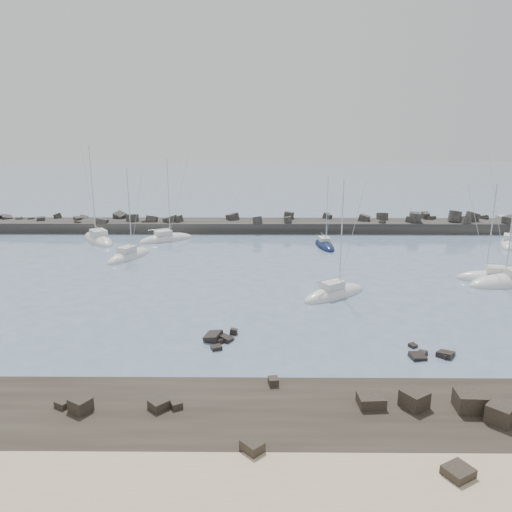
# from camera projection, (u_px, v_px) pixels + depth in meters

# --- Properties ---
(ground) EXTENTS (400.00, 400.00, 0.00)m
(ground) POSITION_uv_depth(u_px,v_px,m) (261.00, 306.00, 52.95)
(ground) COLOR slate
(ground) RESTS_ON ground
(rock_shelf) EXTENTS (140.00, 12.00, 1.93)m
(rock_shelf) POSITION_uv_depth(u_px,v_px,m) (263.00, 429.00, 31.72)
(rock_shelf) COLOR black
(rock_shelf) RESTS_ON ground
(rock_cluster_near) EXTENTS (3.07, 4.10, 1.35)m
(rock_cluster_near) POSITION_uv_depth(u_px,v_px,m) (219.00, 340.00, 44.37)
(rock_cluster_near) COLOR black
(rock_cluster_near) RESTS_ON ground
(rock_cluster_far) EXTENTS (4.14, 3.26, 1.08)m
(rock_cluster_far) POSITION_uv_depth(u_px,v_px,m) (435.00, 356.00, 41.55)
(rock_cluster_far) COLOR black
(rock_cluster_far) RESTS_ON ground
(breakwater) EXTENTS (115.00, 7.29, 5.31)m
(breakwater) POSITION_uv_depth(u_px,v_px,m) (221.00, 229.00, 89.62)
(breakwater) COLOR #292724
(breakwater) RESTS_ON ground
(sailboat_1) EXTENTS (8.73, 10.55, 16.67)m
(sailboat_1) POSITION_uv_depth(u_px,v_px,m) (98.00, 240.00, 81.78)
(sailboat_1) COLOR white
(sailboat_1) RESTS_ON ground
(sailboat_3) EXTENTS (6.20, 8.98, 13.79)m
(sailboat_3) POSITION_uv_depth(u_px,v_px,m) (129.00, 257.00, 71.68)
(sailboat_3) COLOR white
(sailboat_3) RESTS_ON ground
(sailboat_4) EXTENTS (9.37, 7.18, 14.52)m
(sailboat_4) POSITION_uv_depth(u_px,v_px,m) (166.00, 240.00, 82.15)
(sailboat_4) COLOR white
(sailboat_4) RESTS_ON ground
(sailboat_5) EXTENTS (8.69, 7.41, 13.99)m
(sailboat_5) POSITION_uv_depth(u_px,v_px,m) (334.00, 294.00, 55.98)
(sailboat_5) COLOR white
(sailboat_5) RESTS_ON ground
(sailboat_6) EXTENTS (3.41, 7.82, 11.96)m
(sailboat_6) POSITION_uv_depth(u_px,v_px,m) (325.00, 246.00, 78.02)
(sailboat_6) COLOR #0E1A3D
(sailboat_6) RESTS_ON ground
(sailboat_7) EXTENTS (8.42, 4.28, 13.01)m
(sailboat_7) POSITION_uv_depth(u_px,v_px,m) (491.00, 279.00, 61.35)
(sailboat_7) COLOR white
(sailboat_7) RESTS_ON ground
(sailboat_9) EXTENTS (11.69, 5.94, 17.52)m
(sailboat_9) POSITION_uv_depth(u_px,v_px,m) (511.00, 283.00, 60.10)
(sailboat_9) COLOR white
(sailboat_9) RESTS_ON ground
(sailboat_10) EXTENTS (6.03, 8.58, 13.32)m
(sailboat_10) POSITION_uv_depth(u_px,v_px,m) (509.00, 244.00, 79.07)
(sailboat_10) COLOR white
(sailboat_10) RESTS_ON ground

